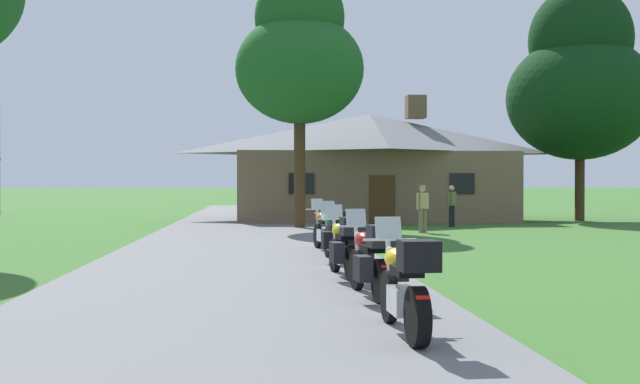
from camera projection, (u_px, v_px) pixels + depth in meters
The scene contains 12 objects.
ground_plane at pixel (244, 247), 21.45m from camera, with size 500.00×500.00×0.00m, color #386628.
asphalt_driveway at pixel (242, 252), 19.46m from camera, with size 6.40×80.00×0.06m, color slate.
motorcycle_yellow_nearest_to_camera at pixel (405, 287), 8.60m from camera, with size 0.66×2.08×1.30m.
motorcycle_red_second_in_row at pixel (373, 262), 11.42m from camera, with size 0.87×2.08×1.30m.
motorcycle_yellow_third_in_row at pixel (346, 248), 13.92m from camera, with size 0.86×2.08×1.30m.
motorcycle_green_fourth_in_row at pixel (336, 236), 16.86m from camera, with size 0.81×2.08×1.30m.
motorcycle_orange_farthest_in_row at pixel (325, 229), 19.50m from camera, with size 0.74×2.08×1.30m.
stone_lodge at pixel (370, 165), 37.19m from camera, with size 13.24×8.20×5.99m.
bystander_olive_shirt_near_lodge at pixel (452, 204), 31.09m from camera, with size 0.41×0.43×1.67m.
bystander_tan_shirt_beside_signpost at pixel (423, 206), 27.46m from camera, with size 0.49×0.37×1.69m.
tree_right_of_lodge at pixel (580, 81), 35.92m from camera, with size 6.75×6.75×10.95m.
tree_by_lodge_front at pixel (300, 54), 29.77m from camera, with size 4.96×4.96×10.00m.
Camera 1 is at (0.40, -1.53, 1.77)m, focal length 43.42 mm.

